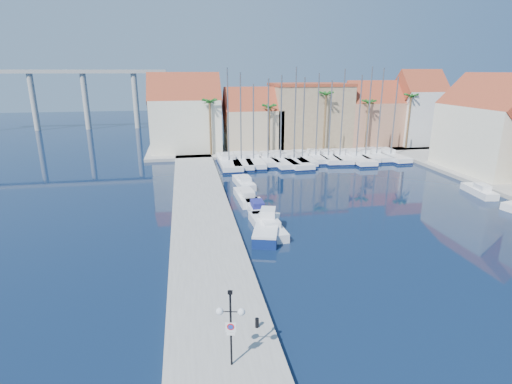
# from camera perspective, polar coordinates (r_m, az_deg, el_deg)

# --- Properties ---
(ground) EXTENTS (260.00, 260.00, 0.00)m
(ground) POSITION_cam_1_polar(r_m,az_deg,el_deg) (30.68, 11.04, -11.04)
(ground) COLOR black
(ground) RESTS_ON ground
(quay_west) EXTENTS (6.00, 77.00, 0.50)m
(quay_west) POSITION_cam_1_polar(r_m,az_deg,el_deg) (41.08, -7.70, -3.10)
(quay_west) COLOR gray
(quay_west) RESTS_ON ground
(shore_north) EXTENTS (54.00, 16.00, 0.50)m
(shore_north) POSITION_cam_1_polar(r_m,az_deg,el_deg) (77.17, 5.28, 6.46)
(shore_north) COLOR gray
(shore_north) RESTS_ON ground
(lamp_post) EXTENTS (1.36, 0.60, 4.09)m
(lamp_post) POSITION_cam_1_polar(r_m,az_deg,el_deg) (19.63, -3.65, -17.38)
(lamp_post) COLOR black
(lamp_post) RESTS_ON quay_west
(bollard) EXTENTS (0.22, 0.22, 0.55)m
(bollard) POSITION_cam_1_polar(r_m,az_deg,el_deg) (23.39, 0.14, -18.18)
(bollard) COLOR black
(bollard) RESTS_ON quay_west
(fishing_boat) EXTENTS (3.68, 6.42, 2.13)m
(fishing_boat) POSITION_cam_1_polar(r_m,az_deg,el_deg) (36.06, 1.59, -5.08)
(fishing_boat) COLOR navy
(fishing_boat) RESTS_ON ground
(motorboat_west_0) EXTENTS (2.57, 6.73, 1.40)m
(motorboat_west_0) POSITION_cam_1_polar(r_m,az_deg,el_deg) (37.02, 1.69, -4.81)
(motorboat_west_0) COLOR white
(motorboat_west_0) RESTS_ON ground
(motorboat_west_1) EXTENTS (1.74, 5.41, 1.40)m
(motorboat_west_1) POSITION_cam_1_polar(r_m,az_deg,el_deg) (41.69, 0.09, -2.26)
(motorboat_west_1) COLOR white
(motorboat_west_1) RESTS_ON ground
(motorboat_west_2) EXTENTS (2.21, 6.19, 1.40)m
(motorboat_west_2) POSITION_cam_1_polar(r_m,az_deg,el_deg) (45.34, -1.39, -0.66)
(motorboat_west_2) COLOR white
(motorboat_west_2) RESTS_ON ground
(motorboat_west_3) EXTENTS (2.33, 5.92, 1.40)m
(motorboat_west_3) POSITION_cam_1_polar(r_m,az_deg,el_deg) (51.27, -1.74, 1.43)
(motorboat_west_3) COLOR white
(motorboat_west_3) RESTS_ON ground
(motorboat_east_1) EXTENTS (2.28, 5.38, 1.40)m
(motorboat_east_1) POSITION_cam_1_polar(r_m,az_deg,el_deg) (54.56, 29.31, 0.17)
(motorboat_east_1) COLOR white
(motorboat_east_1) RESTS_ON ground
(sailboat_0) EXTENTS (3.17, 11.55, 14.66)m
(sailboat_0) POSITION_cam_1_polar(r_m,az_deg,el_deg) (62.61, -3.95, 4.34)
(sailboat_0) COLOR white
(sailboat_0) RESTS_ON ground
(sailboat_1) EXTENTS (3.41, 11.26, 13.99)m
(sailboat_1) POSITION_cam_1_polar(r_m,az_deg,el_deg) (63.38, -2.18, 4.52)
(sailboat_1) COLOR white
(sailboat_1) RESTS_ON ground
(sailboat_2) EXTENTS (3.06, 10.44, 12.32)m
(sailboat_2) POSITION_cam_1_polar(r_m,az_deg,el_deg) (63.59, -0.43, 4.57)
(sailboat_2) COLOR white
(sailboat_2) RESTS_ON ground
(sailboat_3) EXTENTS (2.62, 8.58, 13.12)m
(sailboat_3) POSITION_cam_1_polar(r_m,az_deg,el_deg) (64.12, 1.60, 4.71)
(sailboat_3) COLOR white
(sailboat_3) RESTS_ON ground
(sailboat_4) EXTENTS (3.89, 11.70, 13.60)m
(sailboat_4) POSITION_cam_1_polar(r_m,az_deg,el_deg) (64.11, 3.30, 4.64)
(sailboat_4) COLOR white
(sailboat_4) RESTS_ON ground
(sailboat_5) EXTENTS (3.86, 12.04, 14.77)m
(sailboat_5) POSITION_cam_1_polar(r_m,az_deg,el_deg) (64.09, 5.23, 4.60)
(sailboat_5) COLOR white
(sailboat_5) RESTS_ON ground
(sailboat_6) EXTENTS (2.80, 10.09, 13.27)m
(sailboat_6) POSITION_cam_1_polar(r_m,az_deg,el_deg) (65.48, 6.47, 4.84)
(sailboat_6) COLOR white
(sailboat_6) RESTS_ON ground
(sailboat_7) EXTENTS (2.37, 8.38, 13.87)m
(sailboat_7) POSITION_cam_1_polar(r_m,az_deg,el_deg) (66.80, 8.39, 5.05)
(sailboat_7) COLOR white
(sailboat_7) RESTS_ON ground
(sailboat_8) EXTENTS (2.77, 9.10, 12.82)m
(sailboat_8) POSITION_cam_1_polar(r_m,az_deg,el_deg) (66.81, 10.14, 4.93)
(sailboat_8) COLOR white
(sailboat_8) RESTS_ON ground
(sailboat_9) EXTENTS (3.13, 9.21, 14.52)m
(sailboat_9) POSITION_cam_1_polar(r_m,az_deg,el_deg) (67.33, 11.74, 4.96)
(sailboat_9) COLOR white
(sailboat_9) RESTS_ON ground
(sailboat_10) EXTENTS (2.94, 11.06, 13.61)m
(sailboat_10) POSITION_cam_1_polar(r_m,az_deg,el_deg) (67.74, 13.89, 4.84)
(sailboat_10) COLOR white
(sailboat_10) RESTS_ON ground
(sailboat_11) EXTENTS (2.83, 8.74, 14.85)m
(sailboat_11) POSITION_cam_1_polar(r_m,az_deg,el_deg) (69.34, 15.20, 5.08)
(sailboat_11) COLOR white
(sailboat_11) RESTS_ON ground
(sailboat_12) EXTENTS (2.47, 8.80, 14.67)m
(sailboat_12) POSITION_cam_1_polar(r_m,az_deg,el_deg) (70.44, 16.64, 5.14)
(sailboat_12) COLOR white
(sailboat_12) RESTS_ON ground
(sailboat_13) EXTENTS (3.18, 10.00, 13.32)m
(sailboat_13) POSITION_cam_1_polar(r_m,az_deg,el_deg) (70.79, 18.42, 4.99)
(sailboat_13) COLOR white
(sailboat_13) RESTS_ON ground
(building_0) EXTENTS (12.30, 9.00, 13.50)m
(building_0) POSITION_cam_1_polar(r_m,az_deg,el_deg) (72.51, -10.06, 10.61)
(building_0) COLOR beige
(building_0) RESTS_ON shore_north
(building_1) EXTENTS (10.30, 8.00, 11.00)m
(building_1) POSITION_cam_1_polar(r_m,az_deg,el_deg) (73.70, -0.51, 10.00)
(building_1) COLOR #CBB48F
(building_1) RESTS_ON shore_north
(building_2) EXTENTS (14.20, 10.20, 11.50)m
(building_2) POSITION_cam_1_polar(r_m,az_deg,el_deg) (77.17, 7.59, 10.89)
(building_2) COLOR #987C5E
(building_2) RESTS_ON shore_north
(building_3) EXTENTS (10.30, 8.00, 12.00)m
(building_3) POSITION_cam_1_polar(r_m,az_deg,el_deg) (80.76, 16.07, 10.37)
(building_3) COLOR tan
(building_3) RESTS_ON shore_north
(building_4) EXTENTS (8.30, 8.00, 14.00)m
(building_4) POSITION_cam_1_polar(r_m,az_deg,el_deg) (84.14, 22.05, 10.81)
(building_4) COLOR white
(building_4) RESTS_ON shore_north
(building_6) EXTENTS (9.00, 14.30, 13.50)m
(building_6) POSITION_cam_1_polar(r_m,az_deg,el_deg) (65.33, 30.63, 7.85)
(building_6) COLOR beige
(building_6) RESTS_ON shore_east
(palm_0) EXTENTS (2.60, 2.60, 10.15)m
(palm_0) POSITION_cam_1_polar(r_m,az_deg,el_deg) (67.44, -6.65, 12.48)
(palm_0) COLOR brown
(palm_0) RESTS_ON shore_north
(palm_1) EXTENTS (2.60, 2.60, 9.15)m
(palm_1) POSITION_cam_1_polar(r_m,az_deg,el_deg) (68.90, 1.89, 11.88)
(palm_1) COLOR brown
(palm_1) RESTS_ON shore_north
(palm_2) EXTENTS (2.60, 2.60, 11.15)m
(palm_2) POSITION_cam_1_polar(r_m,az_deg,el_deg) (71.52, 9.98, 13.34)
(palm_2) COLOR brown
(palm_2) RESTS_ON shore_north
(palm_3) EXTENTS (2.60, 2.60, 9.65)m
(palm_3) POSITION_cam_1_polar(r_m,az_deg,el_deg) (74.73, 15.82, 12.03)
(palm_3) COLOR brown
(palm_3) RESTS_ON shore_north
(palm_4) EXTENTS (2.60, 2.60, 10.65)m
(palm_4) POSITION_cam_1_polar(r_m,az_deg,el_deg) (78.47, 21.27, 12.43)
(palm_4) COLOR brown
(palm_4) RESTS_ON shore_north
(viaduct) EXTENTS (48.00, 2.20, 14.45)m
(viaduct) POSITION_cam_1_polar(r_m,az_deg,el_deg) (110.94, -25.97, 13.27)
(viaduct) COLOR #9E9E99
(viaduct) RESTS_ON ground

